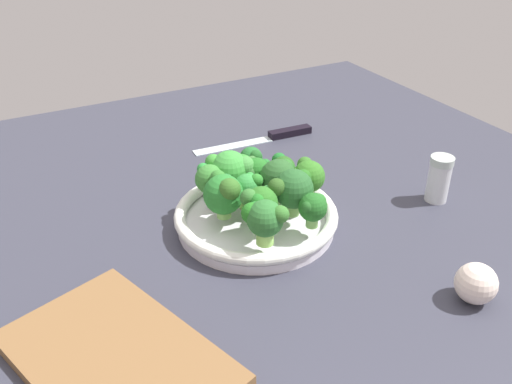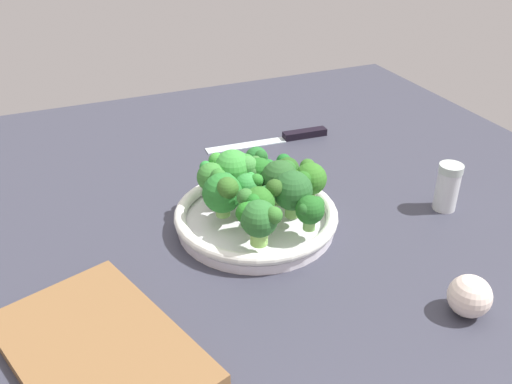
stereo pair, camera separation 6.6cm
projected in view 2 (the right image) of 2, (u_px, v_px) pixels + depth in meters
ground_plane at (260, 228)px, 91.03cm from camera, size 130.00×130.00×2.50cm
bowl at (256, 217)px, 88.33cm from camera, size 26.02×26.02×3.46cm
broccoli_floret_0 at (223, 191)px, 83.84cm from camera, size 6.90×6.14×7.30cm
broccoli_floret_1 at (257, 160)px, 94.65cm from camera, size 4.57×4.04×5.68cm
broccoli_floret_2 at (259, 171)px, 90.37cm from camera, size 5.17×5.44×5.98cm
broccoli_floret_3 at (258, 218)px, 77.29cm from camera, size 5.81×5.65×6.88cm
broccoli_floret_4 at (249, 188)px, 85.94cm from camera, size 4.10×4.50×5.88cm
broccoli_floret_5 at (292, 190)px, 83.33cm from camera, size 6.10×7.16×7.57cm
broccoli_floret_6 at (235, 168)px, 89.79cm from camera, size 6.40×7.35×7.49cm
broccoli_floret_7 at (212, 177)px, 88.11cm from camera, size 5.02×4.72×6.40cm
broccoli_floret_8 at (309, 178)px, 86.95cm from camera, size 5.83×5.32×6.96cm
broccoli_floret_9 at (280, 178)px, 87.15cm from camera, size 6.08×6.12×7.28cm
broccoli_floret_10 at (310, 210)px, 80.95cm from camera, size 4.33×4.88×5.50cm
broccoli_floret_11 at (258, 202)px, 81.17cm from camera, size 4.84×6.21×6.51cm
broccoli_floret_12 at (286, 169)px, 92.02cm from camera, size 4.61×4.32×5.45cm
knife at (284, 138)px, 117.51cm from camera, size 3.89×26.69×1.50cm
cutting_board at (99, 349)px, 65.34cm from camera, size 31.75×25.44×1.60cm
garlic_bulb at (470, 296)px, 70.49cm from camera, size 5.58×5.58×5.58cm
pepper_shaker at (448, 187)px, 91.94cm from camera, size 3.97×3.97×8.27cm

